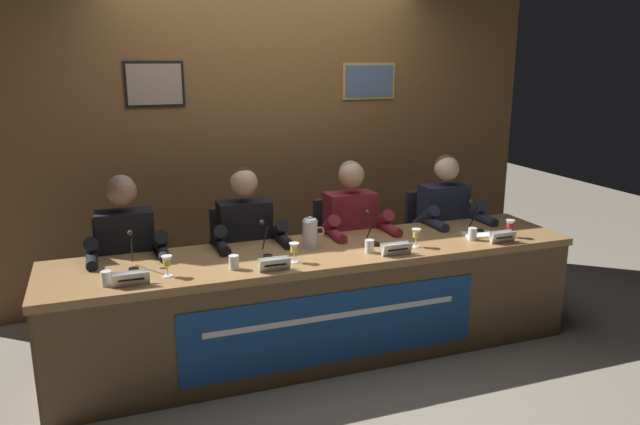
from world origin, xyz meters
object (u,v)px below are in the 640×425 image
Objects in this scene: chair_far_left at (129,285)px; water_cup_far_right at (472,235)px; microphone_far_right at (477,221)px; water_pitcher_central at (310,233)px; microphone_far_left at (133,257)px; chair_center_left at (242,272)px; nameplate_far_left at (131,279)px; panelist_center_left at (248,243)px; water_cup_center_left at (234,263)px; panelist_far_right at (448,222)px; water_cup_center_right at (369,247)px; juice_glass_center_left at (294,249)px; nameplate_far_right at (503,237)px; chair_far_right at (433,249)px; juice_glass_far_right at (510,225)px; water_cup_far_left at (107,279)px; nameplate_center_left at (275,264)px; juice_glass_far_left at (167,262)px; panelist_center_right at (354,232)px; document_stack_far_right at (479,234)px; juice_glass_center_right at (416,234)px; nameplate_center_right at (397,249)px; conference_table at (326,288)px; chair_center_right at (343,259)px; microphone_center_right at (372,233)px; panelist_far_left at (127,255)px; microphone_center_left at (266,245)px.

chair_far_left is 2.39m from water_cup_far_right.
microphone_far_right reaches higher than water_pitcher_central.
microphone_far_left is 0.24× the size of chair_center_left.
nameplate_far_left is 1.01m from panelist_center_left.
water_cup_center_left is 0.07× the size of panelist_far_right.
juice_glass_center_left is at bearing -178.24° from water_cup_center_right.
juice_glass_center_left is 0.67× the size of nameplate_far_right.
chair_far_right is 0.90m from nameplate_far_right.
juice_glass_far_right is at bearing -23.32° from chair_center_left.
chair_far_left is 0.85m from water_cup_far_left.
nameplate_center_left is at bearing -4.91° from water_cup_far_left.
nameplate_center_left is (0.60, -0.12, -0.05)m from juice_glass_far_left.
panelist_center_right reaches higher than water_cup_center_left.
chair_far_left is 7.22× the size of juice_glass_far_left.
juice_glass_far_left reaches higher than nameplate_center_left.
water_cup_far_left is 0.69× the size of juice_glass_center_left.
juice_glass_center_left is at bearing -175.65° from document_stack_far_right.
juice_glass_far_left and juice_glass_center_right have the same top height.
panelist_center_right is 0.53m from water_pitcher_central.
nameplate_center_right is 0.23m from juice_glass_center_right.
conference_table is at bearing 158.75° from nameplate_center_right.
water_pitcher_central reaches higher than document_stack_far_right.
juice_glass_far_right is (1.74, -0.75, 0.38)m from chair_center_left.
chair_far_right is (0.77, 0.83, -0.33)m from nameplate_center_right.
panelist_center_left is at bearing 162.43° from juice_glass_far_right.
chair_center_right is 0.81m from water_cup_center_right.
nameplate_far_left is at bearing -177.64° from water_cup_far_right.
nameplate_center_left is at bearing -89.57° from panelist_center_left.
conference_table is 1.24m from nameplate_far_left.
water_pitcher_central is (-1.26, 0.36, 0.05)m from nameplate_far_right.
microphone_far_left is 1.15× the size of nameplate_center_left.
water_pitcher_central is at bearing 172.59° from document_stack_far_right.
microphone_center_right is at bearing -10.99° from water_pitcher_central.
water_cup_center_right is at bearing -179.11° from water_cup_far_right.
panelist_center_right is (0.64, 0.55, -0.10)m from juice_glass_center_left.
nameplate_far_left is 1.07× the size of nameplate_far_right.
juice_glass_far_left is 2.34m from juice_glass_far_right.
panelist_far_left and panelist_center_left have the same top height.
juice_glass_center_left is 0.38m from water_cup_center_left.
water_cup_far_right is (0.64, 0.11, -0.00)m from nameplate_center_right.
nameplate_far_left is at bearing -178.61° from juice_glass_far_right.
water_cup_center_left is 1.98m from chair_far_right.
document_stack_far_right is (1.57, -0.44, 0.02)m from panelist_center_left.
juice_glass_far_left is at bearing -179.72° from juice_glass_center_right.
water_cup_far_left is 1.00× the size of water_cup_center_right.
chair_center_right reaches higher than juice_glass_far_right.
juice_glass_center_left is (-0.24, -0.08, 0.31)m from conference_table.
microphone_center_left is 2.54× the size of water_cup_far_right.
panelist_far_right reaches higher than nameplate_far_left.
water_pitcher_central is (-0.41, 0.08, 0.02)m from microphone_center_right.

